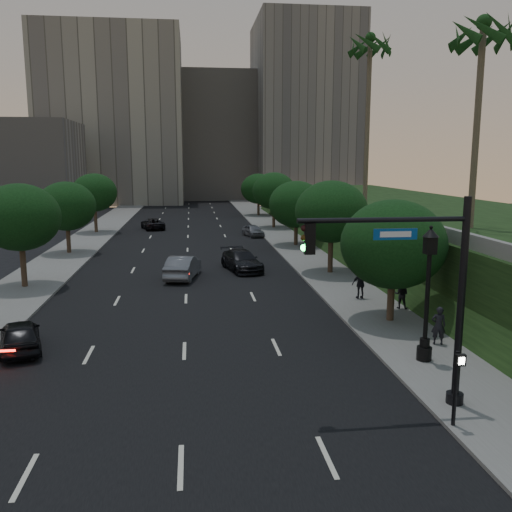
{
  "coord_description": "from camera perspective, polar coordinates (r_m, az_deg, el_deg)",
  "views": [
    {
      "loc": [
        0.42,
        -17.42,
        8.09
      ],
      "look_at": [
        3.45,
        7.85,
        3.6
      ],
      "focal_mm": 38.0,
      "sensor_mm": 36.0,
      "label": 1
    }
  ],
  "objects": [
    {
      "name": "sedan_near_left",
      "position": [
        25.58,
        -23.59,
        -7.67
      ],
      "size": [
        2.75,
        4.35,
        1.38
      ],
      "primitive_type": "imported",
      "rotation": [
        0.0,
        0.0,
        3.44
      ],
      "color": "black",
      "rests_on": "ground"
    },
    {
      "name": "sedan_far_right",
      "position": [
        58.49,
        -0.32,
        2.7
      ],
      "size": [
        2.43,
        4.08,
        1.3
      ],
      "primitive_type": "imported",
      "rotation": [
        0.0,
        0.0,
        0.25
      ],
      "color": "slate",
      "rests_on": "ground"
    },
    {
      "name": "palm_far",
      "position": [
        50.82,
        11.93,
        20.63
      ],
      "size": [
        3.2,
        3.2,
        15.5
      ],
      "color": "#4C4233",
      "rests_on": "embankment"
    },
    {
      "name": "tree_left_b",
      "position": [
        37.18,
        -23.61,
        3.74
      ],
      "size": [
        5.0,
        5.0,
        6.71
      ],
      "color": "#38281C",
      "rests_on": "ground"
    },
    {
      "name": "street_lamp",
      "position": [
        22.57,
        17.56,
        -4.46
      ],
      "size": [
        0.64,
        0.64,
        5.62
      ],
      "color": "black",
      "rests_on": "ground"
    },
    {
      "name": "sedan_near_right",
      "position": [
        40.28,
        -1.52,
        -0.49
      ],
      "size": [
        3.23,
        5.53,
        1.51
      ],
      "primitive_type": "imported",
      "rotation": [
        0.0,
        0.0,
        0.23
      ],
      "color": "black",
      "rests_on": "ground"
    },
    {
      "name": "pedestrian_c",
      "position": [
        32.08,
        10.97,
        -2.88
      ],
      "size": [
        1.06,
        0.49,
        1.78
      ],
      "primitive_type": "imported",
      "rotation": [
        0.0,
        0.0,
        3.2
      ],
      "color": "black",
      "rests_on": "sidewalk_right"
    },
    {
      "name": "tree_right_d",
      "position": [
        65.27,
        1.9,
        6.86
      ],
      "size": [
        5.2,
        5.2,
        6.74
      ],
      "color": "#38281C",
      "rests_on": "ground"
    },
    {
      "name": "tree_left_d",
      "position": [
        63.43,
        -16.66,
        6.41
      ],
      "size": [
        5.0,
        5.0,
        6.71
      ],
      "color": "#38281C",
      "rests_on": "ground"
    },
    {
      "name": "office_block_filler",
      "position": [
        91.33,
        -23.92,
        8.47
      ],
      "size": [
        18.0,
        16.0,
        14.0
      ],
      "primitive_type": "cube",
      "color": "gray",
      "rests_on": "ground"
    },
    {
      "name": "tree_right_c",
      "position": [
        51.54,
        4.26,
        5.45
      ],
      "size": [
        5.2,
        5.2,
        6.24
      ],
      "color": "#38281C",
      "rests_on": "ground"
    },
    {
      "name": "traffic_signal_mast",
      "position": [
        18.17,
        17.73,
        -4.55
      ],
      "size": [
        5.68,
        0.56,
        7.0
      ],
      "color": "black",
      "rests_on": "ground"
    },
    {
      "name": "office_block_mid",
      "position": [
        119.65,
        -4.25,
        12.33
      ],
      "size": [
        22.0,
        18.0,
        26.0
      ],
      "primitive_type": "cube",
      "color": "gray",
      "rests_on": "ground"
    },
    {
      "name": "tree_right_b",
      "position": [
        38.87,
        7.95,
        4.63
      ],
      "size": [
        5.2,
        5.2,
        6.74
      ],
      "color": "#38281C",
      "rests_on": "ground"
    },
    {
      "name": "parapet_wall",
      "position": [
        47.41,
        9.24,
        5.35
      ],
      "size": [
        0.35,
        90.0,
        0.7
      ],
      "primitive_type": "cube",
      "color": "slate",
      "rests_on": "embankment"
    },
    {
      "name": "tree_right_e",
      "position": [
        80.14,
        0.26,
        7.09
      ],
      "size": [
        5.2,
        5.2,
        6.24
      ],
      "color": "#38281C",
      "rests_on": "ground"
    },
    {
      "name": "pedestrian_signal",
      "position": [
        17.68,
        20.38,
        -12.31
      ],
      "size": [
        0.3,
        0.33,
        2.5
      ],
      "color": "black",
      "rests_on": "ground"
    },
    {
      "name": "tree_right_a",
      "position": [
        27.57,
        14.25,
        1.21
      ],
      "size": [
        5.2,
        5.2,
        6.24
      ],
      "color": "#38281C",
      "rests_on": "ground"
    },
    {
      "name": "sidewalk_right",
      "position": [
        49.09,
        4.81,
        0.57
      ],
      "size": [
        4.5,
        140.0,
        0.15
      ],
      "primitive_type": "cube",
      "color": "slate",
      "rests_on": "ground"
    },
    {
      "name": "ground",
      "position": [
        19.21,
        -7.72,
        -14.99
      ],
      "size": [
        160.0,
        160.0,
        0.0
      ],
      "primitive_type": "plane",
      "color": "black",
      "rests_on": "ground"
    },
    {
      "name": "embankment",
      "position": [
        50.65,
        18.46,
        2.58
      ],
      "size": [
        18.0,
        90.0,
        4.0
      ],
      "primitive_type": "cube",
      "color": "black",
      "rests_on": "ground"
    },
    {
      "name": "road_surface",
      "position": [
        48.11,
        -7.23,
        0.25
      ],
      "size": [
        16.0,
        140.0,
        0.02
      ],
      "primitive_type": "cube",
      "color": "black",
      "rests_on": "ground"
    },
    {
      "name": "office_block_left",
      "position": [
        110.65,
        -14.73,
        13.78
      ],
      "size": [
        26.0,
        20.0,
        32.0
      ],
      "primitive_type": "cube",
      "color": "gray",
      "rests_on": "ground"
    },
    {
      "name": "office_block_right",
      "position": [
        116.27,
        5.07,
        14.86
      ],
      "size": [
        20.0,
        22.0,
        36.0
      ],
      "primitive_type": "cube",
      "color": "slate",
      "rests_on": "ground"
    },
    {
      "name": "sedan_mid_left",
      "position": [
        37.92,
        -7.7,
        -1.16
      ],
      "size": [
        2.63,
        5.16,
        1.62
      ],
      "primitive_type": "imported",
      "rotation": [
        0.0,
        0.0,
        2.95
      ],
      "color": "slate",
      "rests_on": "ground"
    },
    {
      "name": "sedan_far_left",
      "position": [
        65.88,
        -10.83,
        3.35
      ],
      "size": [
        3.39,
        5.17,
        1.32
      ],
      "primitive_type": "imported",
      "rotation": [
        0.0,
        0.0,
        3.41
      ],
      "color": "black",
      "rests_on": "ground"
    },
    {
      "name": "sidewalk_left",
      "position": [
        49.26,
        -19.24,
        0.08
      ],
      "size": [
        4.5,
        140.0,
        0.15
      ],
      "primitive_type": "cube",
      "color": "slate",
      "rests_on": "ground"
    },
    {
      "name": "tree_left_c",
      "position": [
        49.75,
        -19.33,
        4.97
      ],
      "size": [
        5.0,
        5.0,
        6.34
      ],
      "color": "#38281C",
      "rests_on": "ground"
    },
    {
      "name": "pedestrian_a",
      "position": [
        25.12,
        18.66,
        -6.94
      ],
      "size": [
        0.7,
        0.55,
        1.7
      ],
      "primitive_type": "imported",
      "rotation": [
        0.0,
        0.0,
        2.88
      ],
      "color": "black",
      "rests_on": "sidewalk_right"
    },
    {
      "name": "palm_mid",
      "position": [
        36.49,
        22.79,
        20.69
      ],
      "size": [
        3.2,
        3.2,
        13.0
      ],
      "color": "#4C4233",
      "rests_on": "embankment"
    },
    {
      "name": "pedestrian_b",
      "position": [
        30.52,
        15.06,
        -3.93
      ],
      "size": [
        0.94,
        0.88,
        1.55
      ],
      "primitive_type": "imported",
      "rotation": [
        0.0,
        0.0,
        2.62
      ],
      "color": "black",
      "rests_on": "sidewalk_right"
    }
  ]
}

